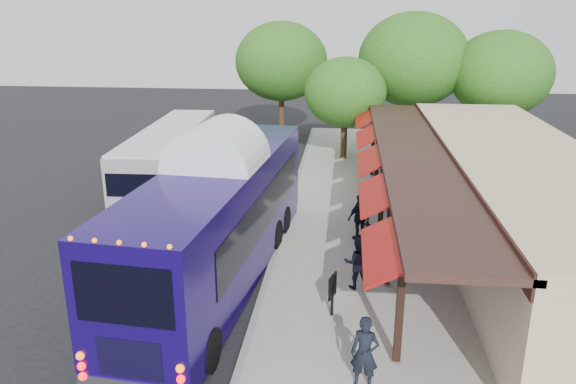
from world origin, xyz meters
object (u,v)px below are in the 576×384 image
at_px(city_bus, 170,156).
at_px(ped_b, 357,262).
at_px(coach_bus, 220,214).
at_px(sign_board, 332,288).
at_px(ped_a, 365,353).
at_px(ped_c, 360,217).
at_px(ped_d, 367,204).

height_order(city_bus, ped_b, city_bus).
height_order(coach_bus, ped_b, coach_bus).
bearing_deg(coach_bus, ped_b, -1.76).
distance_m(ped_b, sign_board, 1.86).
xyz_separation_m(ped_a, ped_b, (-0.11, 4.78, -0.03)).
height_order(city_bus, ped_c, city_bus).
height_order(ped_b, ped_d, ped_d).
xyz_separation_m(coach_bus, ped_b, (4.31, -0.54, -1.19)).
distance_m(coach_bus, city_bus, 10.27).
height_order(ped_a, ped_c, ped_c).
relative_size(ped_b, ped_d, 0.95).
relative_size(coach_bus, ped_b, 7.70).
relative_size(coach_bus, ped_d, 7.29).
distance_m(coach_bus, ped_c, 5.65).
distance_m(city_bus, ped_d, 10.30).
bearing_deg(sign_board, coach_bus, 166.18).
xyz_separation_m(coach_bus, ped_a, (4.42, -5.32, -1.16)).
bearing_deg(ped_d, coach_bus, 75.59).
bearing_deg(ped_a, ped_c, 102.34).
xyz_separation_m(coach_bus, ped_d, (4.76, 4.74, -1.15)).
distance_m(ped_a, sign_board, 3.15).
height_order(city_bus, sign_board, city_bus).
bearing_deg(city_bus, coach_bus, -65.95).
relative_size(ped_c, sign_board, 1.43).
relative_size(ped_a, sign_board, 1.41).
distance_m(coach_bus, sign_board, 4.43).
bearing_deg(coach_bus, ped_a, -44.88).
bearing_deg(ped_a, coach_bus, 142.39).
distance_m(ped_a, ped_c, 8.59).
bearing_deg(sign_board, city_bus, 143.54).
distance_m(city_bus, ped_c, 10.77).
bearing_deg(city_bus, ped_d, -27.77).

